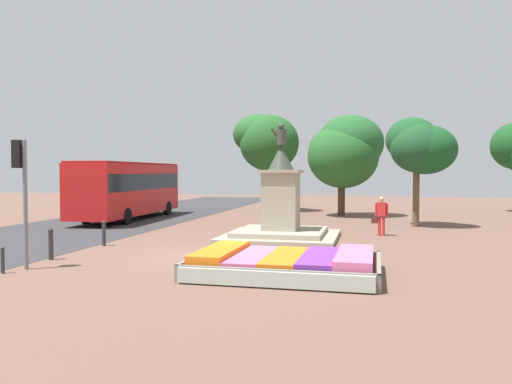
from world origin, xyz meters
TOP-DOWN VIEW (x-y plane):
  - ground_plane at (0.00, 0.00)m, footprint 88.07×88.07m
  - flower_planter at (2.61, -2.30)m, footprint 5.10×3.66m
  - statue_monument at (1.18, 4.94)m, footprint 4.70×4.70m
  - traffic_light_near_crossing at (-4.90, -3.25)m, footprint 0.42×0.31m
  - city_bus at (-9.17, 11.48)m, footprint 3.00×10.50m
  - pedestrian_with_handbag at (5.30, 6.94)m, footprint 0.72×0.29m
  - kerb_bollard_south at (-5.04, -3.90)m, footprint 0.11×0.11m
  - kerb_bollard_mid_a at (-5.10, -1.67)m, footprint 0.17×0.17m
  - kerb_bollard_mid_b at (-5.02, 1.43)m, footprint 0.16×0.16m
  - park_tree_far_left at (3.20, 16.68)m, footprint 4.79×4.50m
  - park_tree_behind_statue at (-2.66, 19.80)m, footprint 4.96×4.53m
  - park_tree_street_side at (7.27, 11.23)m, footprint 3.54×3.37m

SIDE VIEW (x-z plane):
  - ground_plane at x=0.00m, z-range 0.00..0.00m
  - flower_planter at x=2.61m, z-range -0.05..0.62m
  - kerb_bollard_south at x=-5.04m, z-range 0.02..0.77m
  - kerb_bollard_mid_b at x=-5.02m, z-range 0.02..0.99m
  - kerb_bollard_mid_a at x=-5.10m, z-range 0.03..1.04m
  - pedestrian_with_handbag at x=5.30m, z-range 0.11..1.84m
  - statue_monument at x=1.18m, z-range -1.33..3.52m
  - city_bus at x=-9.17m, z-range 0.25..3.62m
  - traffic_light_near_crossing at x=-4.90m, z-range 0.74..4.46m
  - park_tree_street_side at x=7.27m, z-range 1.30..6.95m
  - park_tree_far_left at x=3.20m, z-range 0.99..7.45m
  - park_tree_behind_statue at x=-2.66m, z-range 1.62..8.68m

